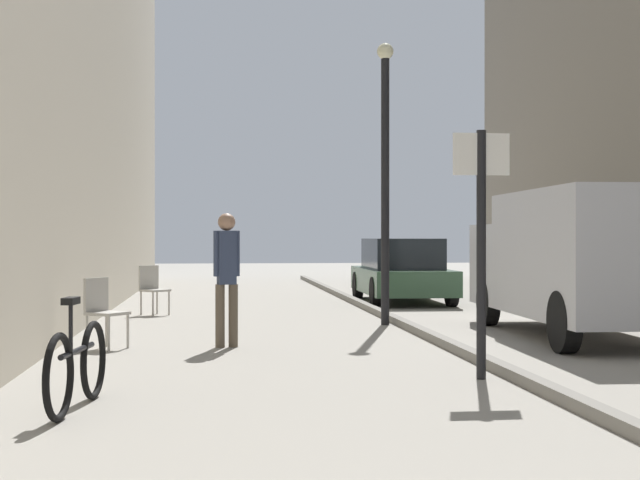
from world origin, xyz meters
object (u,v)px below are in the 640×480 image
pedestrian_main_foreground (227,270)px  parked_car (402,271)px  street_sign_post (481,231)px  bicycle_leaning (77,366)px  lamp_post (385,164)px  cafe_chair_by_doorway (152,286)px  cafe_chair_near_window (103,307)px  delivery_van (579,258)px

pedestrian_main_foreground → parked_car: 9.36m
street_sign_post → bicycle_leaning: street_sign_post is taller
pedestrian_main_foreground → lamp_post: bearing=-143.3°
pedestrian_main_foreground → street_sign_post: (2.61, -3.15, 0.50)m
pedestrian_main_foreground → parked_car: (4.08, 8.42, -0.33)m
lamp_post → bicycle_leaning: lamp_post is taller
street_sign_post → lamp_post: 6.23m
lamp_post → cafe_chair_by_doorway: (-4.05, 2.51, -2.18)m
lamp_post → cafe_chair_by_doorway: 5.24m
pedestrian_main_foreground → street_sign_post: street_sign_post is taller
parked_car → cafe_chair_near_window: bearing=-123.4°
parked_car → cafe_chair_near_window: parked_car is taller
lamp_post → bicycle_leaning: size_ratio=2.70×
cafe_chair_near_window → cafe_chair_by_doorway: bearing=-147.7°
pedestrian_main_foreground → cafe_chair_by_doorway: size_ratio=1.92×
delivery_van → cafe_chair_by_doorway: (-6.55, 4.77, -0.62)m
pedestrian_main_foreground → bicycle_leaning: size_ratio=1.02×
cafe_chair_by_doorway → lamp_post: bearing=108.1°
parked_car → cafe_chair_near_window: 10.13m
lamp_post → parked_car: bearing=75.9°
street_sign_post → lamp_post: (0.09, 6.11, 1.18)m
delivery_van → cafe_chair_near_window: delivery_van is taller
street_sign_post → cafe_chair_near_window: (-4.26, 3.20, -1.00)m
delivery_van → cafe_chair_near_window: (-6.85, -0.65, -0.62)m
parked_car → lamp_post: size_ratio=0.89×
delivery_van → lamp_post: lamp_post is taller
bicycle_leaning → pedestrian_main_foreground: bearing=81.3°
parked_car → street_sign_post: bearing=-96.2°
pedestrian_main_foreground → street_sign_post: bearing=118.7°
cafe_chair_near_window → street_sign_post: bearing=88.5°
pedestrian_main_foreground → parked_car: bearing=-126.8°
street_sign_post → bicycle_leaning: bearing=18.5°
delivery_van → cafe_chair_near_window: size_ratio=5.85×
cafe_chair_near_window → lamp_post: bearing=159.2°
street_sign_post → cafe_chair_near_window: size_ratio=2.77×
pedestrian_main_foreground → parked_car: size_ratio=0.43×
parked_car → lamp_post: bearing=-103.2°
delivery_van → cafe_chair_near_window: 6.91m
pedestrian_main_foreground → cafe_chair_near_window: (-1.65, 0.06, -0.50)m
delivery_van → cafe_chair_near_window: bearing=-172.7°
pedestrian_main_foreground → cafe_chair_by_doorway: pedestrian_main_foreground is taller
pedestrian_main_foreground → delivery_van: 5.25m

